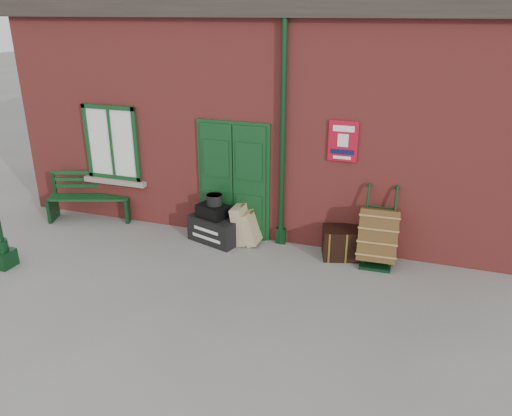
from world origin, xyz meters
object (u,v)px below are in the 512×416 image
at_px(bench, 91,195).
at_px(dark_trunk, 345,243).
at_px(houdini_trunk, 216,229).
at_px(porter_trolley, 378,235).

relative_size(bench, dark_trunk, 2.30).
bearing_deg(houdini_trunk, porter_trolley, 19.61).
relative_size(bench, porter_trolley, 1.30).
bearing_deg(houdini_trunk, dark_trunk, 20.81).
height_order(porter_trolley, dark_trunk, porter_trolley).
xyz_separation_m(houdini_trunk, dark_trunk, (2.43, 0.12, 0.03)).
xyz_separation_m(porter_trolley, dark_trunk, (-0.56, 0.03, -0.24)).
bearing_deg(dark_trunk, porter_trolley, -19.30).
distance_m(houdini_trunk, porter_trolley, 3.01).
bearing_deg(dark_trunk, houdini_trunk, 167.08).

